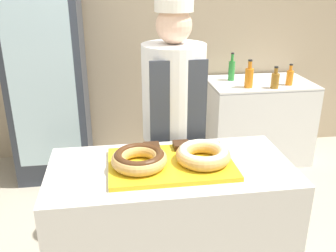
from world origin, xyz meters
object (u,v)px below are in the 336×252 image
(donut_chocolate_glaze, at_px, (139,158))
(bottle_green, at_px, (232,70))
(serving_tray, at_px, (171,164))
(bottle_amber, at_px, (275,80))
(beverage_fridge, at_px, (48,77))
(bottle_orange_b, at_px, (249,77))
(donut_light_glaze, at_px, (203,154))
(chest_freezer, at_px, (257,120))
(bottle_orange, at_px, (290,77))
(brownie_back_left, at_px, (152,147))
(brownie_back_right, at_px, (181,145))
(baker_person, at_px, (173,127))

(donut_chocolate_glaze, relative_size, bottle_green, 1.01)
(serving_tray, bearing_deg, bottle_amber, 51.19)
(beverage_fridge, distance_m, bottle_orange_b, 1.83)
(beverage_fridge, bearing_deg, bottle_green, 3.37)
(donut_chocolate_glaze, relative_size, beverage_fridge, 0.15)
(donut_chocolate_glaze, distance_m, donut_light_glaze, 0.32)
(chest_freezer, xyz_separation_m, bottle_orange, (0.23, -0.16, 0.48))
(donut_light_glaze, height_order, bottle_orange_b, bottle_orange_b)
(bottle_orange, height_order, bottle_amber, bottle_amber)
(serving_tray, relative_size, chest_freezer, 0.63)
(bottle_orange, bearing_deg, donut_light_glaze, -127.47)
(brownie_back_left, xyz_separation_m, brownie_back_right, (0.16, 0.00, 0.00))
(serving_tray, height_order, brownie_back_left, brownie_back_left)
(beverage_fridge, bearing_deg, serving_tray, -64.03)
(donut_light_glaze, distance_m, beverage_fridge, 2.03)
(donut_chocolate_glaze, xyz_separation_m, brownie_back_right, (0.24, 0.17, -0.03))
(brownie_back_left, height_order, beverage_fridge, beverage_fridge)
(bottle_green, bearing_deg, bottle_orange_b, -73.95)
(donut_light_glaze, xyz_separation_m, bottle_orange_b, (0.82, 1.58, -0.03))
(donut_chocolate_glaze, xyz_separation_m, brownie_back_left, (0.08, 0.17, -0.03))
(baker_person, xyz_separation_m, bottle_orange_b, (0.87, 1.01, 0.05))
(baker_person, bearing_deg, bottle_amber, 40.62)
(baker_person, bearing_deg, serving_tray, -100.62)
(bottle_orange_b, bearing_deg, bottle_orange, 3.55)
(donut_light_glaze, distance_m, bottle_orange_b, 1.78)
(bottle_orange, bearing_deg, bottle_orange_b, -176.45)
(brownie_back_left, height_order, bottle_orange, bottle_orange)
(serving_tray, height_order, beverage_fridge, beverage_fridge)
(serving_tray, distance_m, chest_freezer, 2.15)
(brownie_back_right, distance_m, bottle_green, 1.87)
(serving_tray, relative_size, bottle_amber, 3.08)
(donut_chocolate_glaze, bearing_deg, serving_tray, 6.63)
(bottle_amber, bearing_deg, bottle_orange, 24.75)
(baker_person, relative_size, bottle_orange, 8.22)
(donut_chocolate_glaze, xyz_separation_m, beverage_fridge, (-0.69, 1.76, -0.01))
(donut_light_glaze, height_order, bottle_orange, bottle_orange)
(brownie_back_left, relative_size, beverage_fridge, 0.05)
(donut_chocolate_glaze, distance_m, beverage_fridge, 1.89)
(brownie_back_left, bearing_deg, bottle_amber, 46.26)
(beverage_fridge, xyz_separation_m, bottle_orange, (2.24, -0.15, -0.04))
(serving_tray, bearing_deg, chest_freezer, 56.22)
(donut_light_glaze, xyz_separation_m, baker_person, (-0.06, 0.57, -0.08))
(bottle_green, relative_size, bottle_amber, 1.35)
(baker_person, height_order, bottle_amber, baker_person)
(donut_light_glaze, xyz_separation_m, beverage_fridge, (-1.01, 1.76, -0.01))
(serving_tray, height_order, baker_person, baker_person)
(brownie_back_right, bearing_deg, baker_person, 86.80)
(chest_freezer, relative_size, bottle_orange_b, 3.83)
(serving_tray, relative_size, baker_person, 0.38)
(brownie_back_left, xyz_separation_m, bottle_orange, (1.48, 1.43, -0.03))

